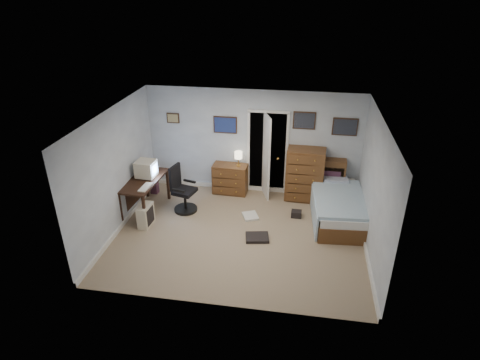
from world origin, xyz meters
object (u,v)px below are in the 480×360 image
computer_desk (140,187)px  low_dresser (230,179)px  office_chair (182,194)px  bed (337,206)px  tall_dresser (305,174)px

computer_desk → low_dresser: computer_desk is taller
office_chair → bed: (3.39, 0.17, -0.11)m
computer_desk → office_chair: bearing=14.5°
office_chair → tall_dresser: bearing=34.3°
computer_desk → office_chair: 0.92m
office_chair → bed: 3.40m
bed → computer_desk: bearing=-179.4°
computer_desk → tall_dresser: size_ratio=1.11×
computer_desk → bed: (4.28, 0.34, -0.30)m
tall_dresser → bed: tall_dresser is taller
low_dresser → office_chair: bearing=-128.6°
office_chair → tall_dresser: 2.84m
low_dresser → tall_dresser: 1.78m
computer_desk → tall_dresser: tall_dresser is taller
computer_desk → tall_dresser: bearing=21.5°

